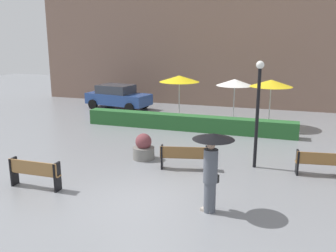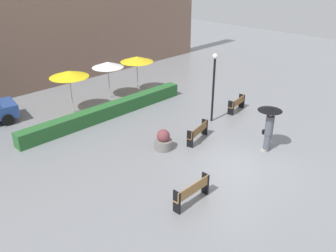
# 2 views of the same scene
# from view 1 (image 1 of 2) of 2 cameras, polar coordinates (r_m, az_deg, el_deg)

# --- Properties ---
(ground_plane) EXTENTS (60.00, 60.00, 0.00)m
(ground_plane) POSITION_cam_1_polar(r_m,az_deg,el_deg) (10.90, -4.20, -11.41)
(ground_plane) COLOR gray
(bench_mid_center) EXTENTS (1.71, 0.69, 0.86)m
(bench_mid_center) POSITION_cam_1_polar(r_m,az_deg,el_deg) (13.09, 2.49, -4.61)
(bench_mid_center) COLOR brown
(bench_mid_center) RESTS_ON ground
(bench_near_left) EXTENTS (1.72, 0.34, 0.91)m
(bench_near_left) POSITION_cam_1_polar(r_m,az_deg,el_deg) (12.20, -20.03, -6.67)
(bench_near_left) COLOR #9E7242
(bench_near_left) RESTS_ON ground
(bench_far_right) EXTENTS (1.54, 0.57, 0.85)m
(bench_far_right) POSITION_cam_1_polar(r_m,az_deg,el_deg) (13.50, 22.38, -5.16)
(bench_far_right) COLOR olive
(bench_far_right) RESTS_ON ground
(pedestrian_with_umbrella) EXTENTS (1.11, 1.11, 2.17)m
(pedestrian_with_umbrella) POSITION_cam_1_polar(r_m,az_deg,el_deg) (9.77, 6.80, -5.17)
(pedestrian_with_umbrella) COLOR #4C515B
(pedestrian_with_umbrella) RESTS_ON ground
(planter_pot) EXTENTS (0.83, 0.83, 1.01)m
(planter_pot) POSITION_cam_1_polar(r_m,az_deg,el_deg) (14.24, -3.81, -3.44)
(planter_pot) COLOR slate
(planter_pot) RESTS_ON ground
(lamp_post) EXTENTS (0.28, 0.28, 3.82)m
(lamp_post) POSITION_cam_1_polar(r_m,az_deg,el_deg) (13.23, 13.77, 3.43)
(lamp_post) COLOR black
(lamp_post) RESTS_ON ground
(patio_umbrella_yellow) EXTENTS (2.23, 2.23, 2.53)m
(patio_umbrella_yellow) POSITION_cam_1_polar(r_m,az_deg,el_deg) (20.53, 1.77, 7.33)
(patio_umbrella_yellow) COLOR silver
(patio_umbrella_yellow) RESTS_ON ground
(patio_umbrella_white) EXTENTS (2.00, 2.00, 2.40)m
(patio_umbrella_white) POSITION_cam_1_polar(r_m,az_deg,el_deg) (20.34, 10.30, 6.67)
(patio_umbrella_white) COLOR silver
(patio_umbrella_white) RESTS_ON ground
(patio_umbrella_yellow_far) EXTENTS (2.16, 2.16, 2.49)m
(patio_umbrella_yellow_far) POSITION_cam_1_polar(r_m,az_deg,el_deg) (19.60, 15.71, 6.40)
(patio_umbrella_yellow_far) COLOR silver
(patio_umbrella_yellow_far) RESTS_ON ground
(hedge_strip) EXTENTS (10.74, 0.70, 0.77)m
(hedge_strip) POSITION_cam_1_polar(r_m,az_deg,el_deg) (18.63, 2.98, 0.52)
(hedge_strip) COLOR #28602D
(hedge_strip) RESTS_ON ground
(building_facade) EXTENTS (28.00, 1.20, 10.59)m
(building_facade) POSITION_cam_1_polar(r_m,az_deg,el_deg) (25.40, 9.97, 14.99)
(building_facade) COLOR #846656
(building_facade) RESTS_ON ground
(parked_car) EXTENTS (4.42, 2.50, 1.57)m
(parked_car) POSITION_cam_1_polar(r_m,az_deg,el_deg) (24.36, -7.79, 4.57)
(parked_car) COLOR #28478C
(parked_car) RESTS_ON ground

